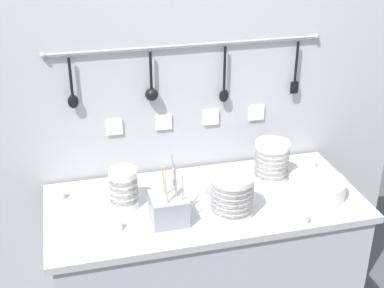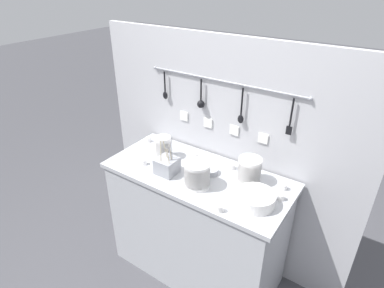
# 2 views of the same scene
# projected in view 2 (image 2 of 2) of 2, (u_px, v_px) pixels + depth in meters

# --- Properties ---
(ground_plane) EXTENTS (20.00, 20.00, 0.00)m
(ground_plane) POSITION_uv_depth(u_px,v_px,m) (196.00, 267.00, 2.66)
(ground_plane) COLOR #424247
(counter) EXTENTS (1.31, 0.59, 0.93)m
(counter) POSITION_uv_depth(u_px,v_px,m) (197.00, 224.00, 2.44)
(counter) COLOR #ADAFB5
(counter) RESTS_ON ground
(back_wall) EXTENTS (2.11, 0.09, 1.81)m
(back_wall) POSITION_uv_depth(u_px,v_px,m) (221.00, 156.00, 2.46)
(back_wall) COLOR #B2B2B7
(back_wall) RESTS_ON ground
(bowl_stack_tall_left) EXTENTS (0.15, 0.15, 0.18)m
(bowl_stack_tall_left) POSITION_uv_depth(u_px,v_px,m) (249.00, 171.00, 2.09)
(bowl_stack_tall_left) COLOR white
(bowl_stack_tall_left) RESTS_ON counter
(bowl_stack_back_corner) EXTENTS (0.17, 0.17, 0.17)m
(bowl_stack_back_corner) POSITION_uv_depth(u_px,v_px,m) (197.00, 175.00, 2.05)
(bowl_stack_back_corner) COLOR white
(bowl_stack_back_corner) RESTS_ON counter
(bowl_stack_nested_right) EXTENTS (0.12, 0.12, 0.17)m
(bowl_stack_nested_right) POSITION_uv_depth(u_px,v_px,m) (163.00, 147.00, 2.37)
(bowl_stack_nested_right) COLOR white
(bowl_stack_nested_right) RESTS_ON counter
(plate_stack) EXTENTS (0.24, 0.24, 0.08)m
(plate_stack) POSITION_uv_depth(u_px,v_px,m) (255.00, 199.00, 1.91)
(plate_stack) COLOR white
(plate_stack) RESTS_ON counter
(steel_mixing_bowl) EXTENTS (0.11, 0.11, 0.04)m
(steel_mixing_bowl) POSITION_uv_depth(u_px,v_px,m) (210.00, 171.00, 2.21)
(steel_mixing_bowl) COLOR #93969E
(steel_mixing_bowl) RESTS_ON counter
(cutlery_caddy) EXTENTS (0.14, 0.14, 0.27)m
(cutlery_caddy) POSITION_uv_depth(u_px,v_px,m) (167.00, 166.00, 2.20)
(cutlery_caddy) COLOR #93969E
(cutlery_caddy) RESTS_ON counter
(cup_back_left) EXTENTS (0.04, 0.04, 0.04)m
(cup_back_left) POSITION_uv_depth(u_px,v_px,m) (196.00, 156.00, 2.38)
(cup_back_left) COLOR white
(cup_back_left) RESTS_ON counter
(cup_by_caddy) EXTENTS (0.04, 0.04, 0.04)m
(cup_by_caddy) POSITION_uv_depth(u_px,v_px,m) (220.00, 209.00, 1.86)
(cup_by_caddy) COLOR white
(cup_by_caddy) RESTS_ON counter
(cup_centre) EXTENTS (0.04, 0.04, 0.04)m
(cup_centre) POSITION_uv_depth(u_px,v_px,m) (144.00, 162.00, 2.31)
(cup_centre) COLOR white
(cup_centre) RESTS_ON counter
(cup_front_left) EXTENTS (0.04, 0.04, 0.04)m
(cup_front_left) POSITION_uv_depth(u_px,v_px,m) (148.00, 139.00, 2.61)
(cup_front_left) COLOR white
(cup_front_left) RESTS_ON counter
(cup_edge_far) EXTENTS (0.04, 0.04, 0.04)m
(cup_edge_far) POSITION_uv_depth(u_px,v_px,m) (232.00, 166.00, 2.25)
(cup_edge_far) COLOR white
(cup_edge_far) RESTS_ON counter
(cup_mid_row) EXTENTS (0.04, 0.04, 0.04)m
(cup_mid_row) POSITION_uv_depth(u_px,v_px,m) (284.00, 187.00, 2.04)
(cup_mid_row) COLOR white
(cup_mid_row) RESTS_ON counter
(cup_front_right) EXTENTS (0.04, 0.04, 0.04)m
(cup_front_right) POSITION_uv_depth(u_px,v_px,m) (281.00, 197.00, 1.95)
(cup_front_right) COLOR white
(cup_front_right) RESTS_ON counter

